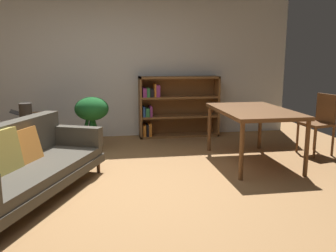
% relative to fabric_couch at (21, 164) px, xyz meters
% --- Properties ---
extents(ground_plane, '(8.16, 8.16, 0.00)m').
position_rel_fabric_couch_xyz_m(ground_plane, '(0.94, 0.16, -0.37)').
color(ground_plane, '#9E7042').
extents(back_wall_panel, '(6.80, 0.10, 2.70)m').
position_rel_fabric_couch_xyz_m(back_wall_panel, '(0.94, 2.86, 0.98)').
color(back_wall_panel, silver).
rests_on(back_wall_panel, ground_plane).
extents(fabric_couch, '(1.54, 2.19, 0.77)m').
position_rel_fabric_couch_xyz_m(fabric_couch, '(0.00, 0.00, 0.00)').
color(fabric_couch, '#56351E').
rests_on(fabric_couch, ground_plane).
extents(media_console, '(0.41, 1.16, 0.57)m').
position_rel_fabric_couch_xyz_m(media_console, '(-0.20, 1.76, -0.09)').
color(media_console, brown).
rests_on(media_console, ground_plane).
extents(open_laptop, '(0.49, 0.40, 0.10)m').
position_rel_fabric_couch_xyz_m(open_laptop, '(-0.30, 1.88, 0.23)').
color(open_laptop, silver).
rests_on(open_laptop, media_console).
extents(desk_speaker, '(0.18, 0.18, 0.25)m').
position_rel_fabric_couch_xyz_m(desk_speaker, '(-0.23, 1.47, 0.33)').
color(desk_speaker, '#2D2823').
rests_on(desk_speaker, media_console).
extents(potted_floor_plant, '(0.52, 0.52, 0.86)m').
position_rel_fabric_couch_xyz_m(potted_floor_plant, '(0.67, 1.77, 0.24)').
color(potted_floor_plant, '#9E9389').
rests_on(potted_floor_plant, ground_plane).
extents(dining_table, '(0.94, 1.49, 0.75)m').
position_rel_fabric_couch_xyz_m(dining_table, '(2.89, 0.82, 0.32)').
color(dining_table, brown).
rests_on(dining_table, ground_plane).
extents(dining_chair_near, '(0.46, 0.47, 0.91)m').
position_rel_fabric_couch_xyz_m(dining_chair_near, '(4.07, 1.08, 0.15)').
color(dining_chair_near, brown).
rests_on(dining_chair_near, ground_plane).
extents(bookshelf, '(1.47, 0.35, 1.11)m').
position_rel_fabric_couch_xyz_m(bookshelf, '(2.13, 2.67, 0.19)').
color(bookshelf, brown).
rests_on(bookshelf, ground_plane).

